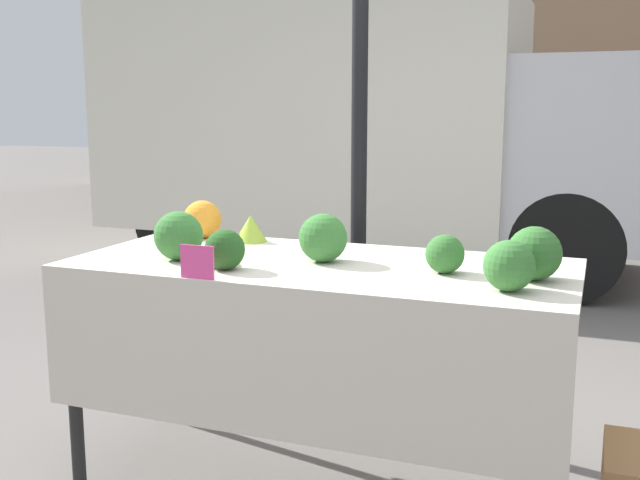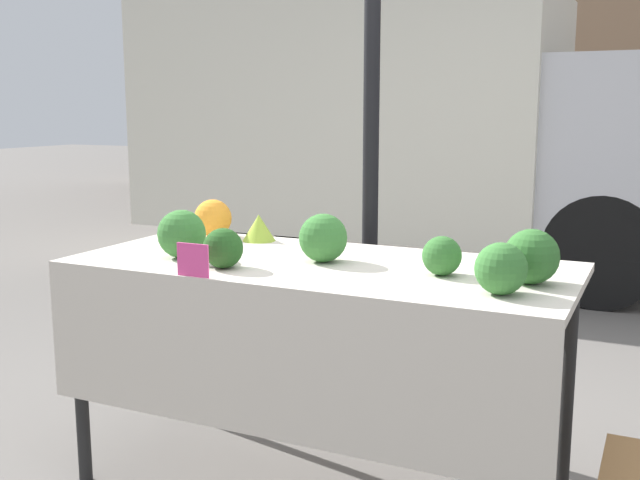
{
  "view_description": "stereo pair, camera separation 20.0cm",
  "coord_description": "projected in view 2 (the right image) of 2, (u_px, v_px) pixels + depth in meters",
  "views": [
    {
      "loc": [
        0.93,
        -2.45,
        1.41
      ],
      "look_at": [
        0.0,
        0.0,
        0.95
      ],
      "focal_mm": 42.0,
      "sensor_mm": 36.0,
      "label": 1
    },
    {
      "loc": [
        1.11,
        -2.37,
        1.41
      ],
      "look_at": [
        0.0,
        0.0,
        0.95
      ],
      "focal_mm": 42.0,
      "sensor_mm": 36.0,
      "label": 2
    }
  ],
  "objects": [
    {
      "name": "broccoli_head_3",
      "position": [
        323.0,
        238.0,
        2.66
      ],
      "size": [
        0.17,
        0.17,
        0.17
      ],
      "color": "#387533",
      "rests_on": "market_table"
    },
    {
      "name": "romanesco_head",
      "position": [
        259.0,
        228.0,
        3.09
      ],
      "size": [
        0.14,
        0.14,
        0.11
      ],
      "color": "#93B238",
      "rests_on": "market_table"
    },
    {
      "name": "orange_cauliflower",
      "position": [
        213.0,
        218.0,
        3.19
      ],
      "size": [
        0.16,
        0.16,
        0.16
      ],
      "color": "orange",
      "rests_on": "market_table"
    },
    {
      "name": "broccoli_head_0",
      "position": [
        501.0,
        269.0,
        2.2
      ],
      "size": [
        0.16,
        0.16,
        0.16
      ],
      "color": "#387533",
      "rests_on": "market_table"
    },
    {
      "name": "broccoli_head_2",
      "position": [
        223.0,
        248.0,
        2.56
      ],
      "size": [
        0.14,
        0.14,
        0.14
      ],
      "color": "#23511E",
      "rests_on": "market_table"
    },
    {
      "name": "market_table",
      "position": [
        312.0,
        298.0,
        2.64
      ],
      "size": [
        1.78,
        0.8,
        0.87
      ],
      "color": "beige",
      "rests_on": "ground_plane"
    },
    {
      "name": "broccoli_head_1",
      "position": [
        182.0,
        234.0,
        2.73
      ],
      "size": [
        0.18,
        0.18,
        0.18
      ],
      "color": "#387533",
      "rests_on": "market_table"
    },
    {
      "name": "tent_pole",
      "position": [
        371.0,
        175.0,
        3.27
      ],
      "size": [
        0.07,
        0.07,
        2.24
      ],
      "color": "black",
      "rests_on": "ground_plane"
    },
    {
      "name": "parked_truck",
      "position": [
        397.0,
        124.0,
        6.57
      ],
      "size": [
        4.71,
        1.9,
        2.34
      ],
      "color": "silver",
      "rests_on": "ground_plane"
    },
    {
      "name": "price_sign",
      "position": [
        193.0,
        260.0,
        2.43
      ],
      "size": [
        0.12,
        0.01,
        0.11
      ],
      "color": "#EF4793",
      "rests_on": "market_table"
    },
    {
      "name": "broccoli_head_5",
      "position": [
        442.0,
        256.0,
        2.45
      ],
      "size": [
        0.13,
        0.13,
        0.13
      ],
      "color": "#336B2D",
      "rests_on": "market_table"
    },
    {
      "name": "broccoli_head_4",
      "position": [
        531.0,
        257.0,
        2.33
      ],
      "size": [
        0.17,
        0.17,
        0.17
      ],
      "color": "#336B2D",
      "rests_on": "market_table"
    }
  ]
}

